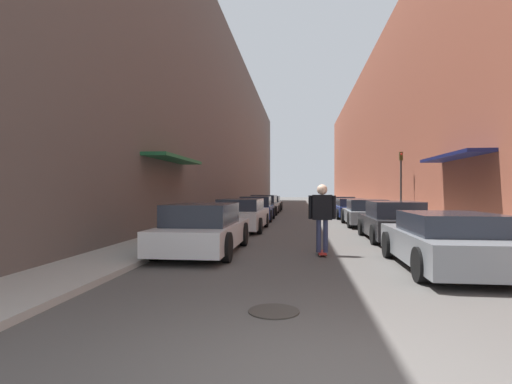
{
  "coord_description": "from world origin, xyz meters",
  "views": [
    {
      "loc": [
        -0.32,
        -3.35,
        1.66
      ],
      "look_at": [
        -1.86,
        10.56,
        1.61
      ],
      "focal_mm": 28.0,
      "sensor_mm": 36.0,
      "label": 1
    }
  ],
  "objects_px": {
    "parked_car_left_3": "(264,205)",
    "traffic_light": "(401,178)",
    "parked_car_right_1": "(393,222)",
    "parked_car_right_2": "(366,213)",
    "parked_car_left_0": "(204,229)",
    "parked_car_right_0": "(447,241)",
    "parked_car_left_1": "(242,215)",
    "parked_car_right_4": "(342,205)",
    "skateboarder": "(322,211)",
    "parked_car_right_3": "(350,209)",
    "parked_car_left_4": "(269,203)",
    "parked_car_left_2": "(256,209)",
    "manhole_cover": "(274,311)"
  },
  "relations": [
    {
      "from": "parked_car_left_0",
      "to": "parked_car_right_0",
      "type": "distance_m",
      "value": 5.87
    },
    {
      "from": "parked_car_right_3",
      "to": "parked_car_right_1",
      "type": "bearing_deg",
      "value": -89.52
    },
    {
      "from": "parked_car_left_1",
      "to": "parked_car_left_3",
      "type": "height_order",
      "value": "parked_car_left_3"
    },
    {
      "from": "parked_car_left_0",
      "to": "parked_car_right_2",
      "type": "xyz_separation_m",
      "value": [
        5.68,
        8.91,
        -0.02
      ]
    },
    {
      "from": "parked_car_left_1",
      "to": "parked_car_right_1",
      "type": "distance_m",
      "value": 6.22
    },
    {
      "from": "parked_car_left_2",
      "to": "parked_car_left_3",
      "type": "xyz_separation_m",
      "value": [
        -0.07,
        5.82,
        0.01
      ]
    },
    {
      "from": "parked_car_left_3",
      "to": "parked_car_right_2",
      "type": "relative_size",
      "value": 1.04
    },
    {
      "from": "parked_car_left_0",
      "to": "traffic_light",
      "type": "bearing_deg",
      "value": 55.36
    },
    {
      "from": "parked_car_left_2",
      "to": "skateboarder",
      "type": "bearing_deg",
      "value": -75.64
    },
    {
      "from": "parked_car_left_1",
      "to": "parked_car_left_2",
      "type": "height_order",
      "value": "parked_car_left_2"
    },
    {
      "from": "parked_car_left_4",
      "to": "parked_car_right_0",
      "type": "distance_m",
      "value": 24.7
    },
    {
      "from": "parked_car_right_3",
      "to": "manhole_cover",
      "type": "xyz_separation_m",
      "value": [
        -3.37,
        -19.18,
        -0.57
      ]
    },
    {
      "from": "parked_car_left_1",
      "to": "manhole_cover",
      "type": "xyz_separation_m",
      "value": [
        2.09,
        -11.17,
        -0.63
      ]
    },
    {
      "from": "manhole_cover",
      "to": "traffic_light",
      "type": "distance_m",
      "value": 17.48
    },
    {
      "from": "parked_car_left_3",
      "to": "parked_car_right_1",
      "type": "height_order",
      "value": "parked_car_left_3"
    },
    {
      "from": "parked_car_left_2",
      "to": "parked_car_left_3",
      "type": "height_order",
      "value": "parked_car_left_3"
    },
    {
      "from": "skateboarder",
      "to": "traffic_light",
      "type": "bearing_deg",
      "value": 67.46
    },
    {
      "from": "parked_car_right_0",
      "to": "manhole_cover",
      "type": "xyz_separation_m",
      "value": [
        -3.43,
        -3.33,
        -0.58
      ]
    },
    {
      "from": "parked_car_left_2",
      "to": "parked_car_left_4",
      "type": "height_order",
      "value": "parked_car_left_2"
    },
    {
      "from": "parked_car_left_3",
      "to": "skateboarder",
      "type": "relative_size",
      "value": 2.52
    },
    {
      "from": "parked_car_left_1",
      "to": "skateboarder",
      "type": "distance_m",
      "value": 6.94
    },
    {
      "from": "parked_car_left_2",
      "to": "parked_car_right_2",
      "type": "height_order",
      "value": "parked_car_left_2"
    },
    {
      "from": "parked_car_left_2",
      "to": "parked_car_left_4",
      "type": "distance_m",
      "value": 10.73
    },
    {
      "from": "parked_car_right_1",
      "to": "manhole_cover",
      "type": "height_order",
      "value": "parked_car_right_1"
    },
    {
      "from": "parked_car_left_3",
      "to": "parked_car_right_4",
      "type": "height_order",
      "value": "parked_car_left_3"
    },
    {
      "from": "parked_car_left_4",
      "to": "parked_car_right_3",
      "type": "distance_m",
      "value": 9.9
    },
    {
      "from": "parked_car_left_2",
      "to": "manhole_cover",
      "type": "distance_m",
      "value": 16.78
    },
    {
      "from": "parked_car_left_1",
      "to": "parked_car_right_0",
      "type": "xyz_separation_m",
      "value": [
        5.52,
        -7.85,
        -0.05
      ]
    },
    {
      "from": "parked_car_right_2",
      "to": "traffic_light",
      "type": "xyz_separation_m",
      "value": [
        2.19,
        2.48,
        1.72
      ]
    },
    {
      "from": "parked_car_left_0",
      "to": "manhole_cover",
      "type": "distance_m",
      "value": 5.48
    },
    {
      "from": "parked_car_left_3",
      "to": "parked_car_left_4",
      "type": "relative_size",
      "value": 1.13
    },
    {
      "from": "parked_car_right_4",
      "to": "parked_car_left_3",
      "type": "bearing_deg",
      "value": -158.44
    },
    {
      "from": "manhole_cover",
      "to": "traffic_light",
      "type": "xyz_separation_m",
      "value": [
        5.67,
        16.37,
        2.33
      ]
    },
    {
      "from": "parked_car_right_0",
      "to": "parked_car_right_3",
      "type": "height_order",
      "value": "parked_car_right_0"
    },
    {
      "from": "parked_car_left_1",
      "to": "manhole_cover",
      "type": "bearing_deg",
      "value": -79.41
    },
    {
      "from": "parked_car_right_4",
      "to": "parked_car_left_2",
      "type": "bearing_deg",
      "value": -124.48
    },
    {
      "from": "parked_car_right_1",
      "to": "parked_car_left_1",
      "type": "bearing_deg",
      "value": 153.15
    },
    {
      "from": "parked_car_left_0",
      "to": "manhole_cover",
      "type": "height_order",
      "value": "parked_car_left_0"
    },
    {
      "from": "parked_car_left_4",
      "to": "parked_car_right_2",
      "type": "xyz_separation_m",
      "value": [
        5.67,
        -13.48,
        0.0
      ]
    },
    {
      "from": "parked_car_right_3",
      "to": "manhole_cover",
      "type": "relative_size",
      "value": 6.56
    },
    {
      "from": "parked_car_right_0",
      "to": "parked_car_left_3",
      "type": "bearing_deg",
      "value": 106.23
    },
    {
      "from": "parked_car_left_0",
      "to": "skateboarder",
      "type": "height_order",
      "value": "skateboarder"
    },
    {
      "from": "parked_car_right_0",
      "to": "traffic_light",
      "type": "bearing_deg",
      "value": 80.28
    },
    {
      "from": "parked_car_left_2",
      "to": "traffic_light",
      "type": "bearing_deg",
      "value": -1.98
    },
    {
      "from": "parked_car_right_4",
      "to": "skateboarder",
      "type": "height_order",
      "value": "skateboarder"
    },
    {
      "from": "parked_car_right_3",
      "to": "parked_car_left_2",
      "type": "bearing_deg",
      "value": -154.97
    },
    {
      "from": "parked_car_right_1",
      "to": "parked_car_right_2",
      "type": "relative_size",
      "value": 0.94
    },
    {
      "from": "parked_car_left_3",
      "to": "traffic_light",
      "type": "distance_m",
      "value": 10.04
    },
    {
      "from": "parked_car_left_4",
      "to": "parked_car_left_1",
      "type": "bearing_deg",
      "value": -89.62
    },
    {
      "from": "parked_car_right_3",
      "to": "traffic_light",
      "type": "distance_m",
      "value": 4.03
    }
  ]
}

